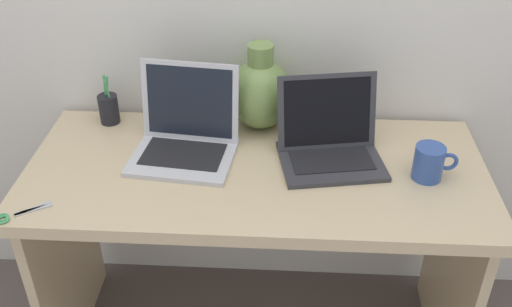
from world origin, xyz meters
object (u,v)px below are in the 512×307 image
green_vase (260,92)px  scissors (14,215)px  laptop_left (186,130)px  coffee_mug (429,163)px  pen_cup (109,108)px  laptop_right (329,138)px

green_vase → scissors: 0.83m
laptop_left → scissors: laptop_left is taller
scissors → coffee_mug: bearing=12.0°
green_vase → pen_cup: bearing=-179.1°
laptop_right → scissors: (-0.85, -0.34, -0.06)m
laptop_left → green_vase: (0.22, 0.16, 0.05)m
laptop_right → green_vase: (-0.22, 0.17, 0.06)m
laptop_left → green_vase: size_ratio=1.16×
laptop_left → green_vase: 0.28m
laptop_left → scissors: 0.55m
laptop_left → coffee_mug: 0.73m
pen_cup → green_vase: bearing=0.9°
coffee_mug → laptop_left: bearing=171.4°
laptop_left → coffee_mug: laptop_left is taller
laptop_left → scissors: bearing=-139.7°
green_vase → coffee_mug: size_ratio=2.25×
scissors → laptop_left: bearing=40.3°
laptop_left → laptop_right: 0.44m
green_vase → pen_cup: green_vase is taller
laptop_right → pen_cup: 0.75m
green_vase → coffee_mug: bearing=-28.6°
laptop_left → pen_cup: bearing=151.5°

